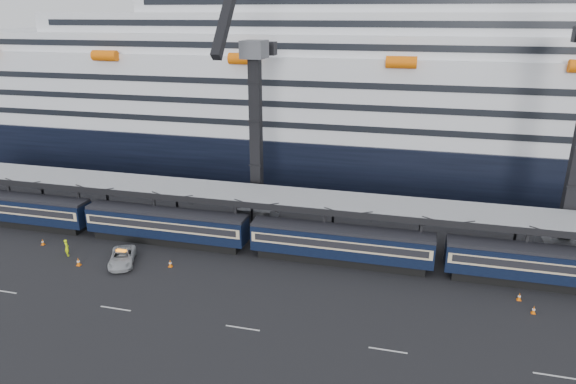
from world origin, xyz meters
name	(u,v)px	position (x,y,z in m)	size (l,w,h in m)	color
ground	(415,326)	(0.00, 0.00, 0.00)	(260.00, 260.00, 0.00)	black
lane_markings	(531,383)	(8.15, -5.23, 0.01)	(111.00, 4.27, 0.02)	beige
train	(373,247)	(-4.65, 10.00, 2.20)	(133.05, 3.00, 4.05)	black
canopy	(422,209)	(0.00, 14.00, 5.25)	(130.00, 6.25, 5.53)	gray
cruise_ship	(421,97)	(-1.08, 45.99, 12.34)	(214.09, 28.84, 34.00)	black
crane_dark_near	(255,128)	(-20.00, 18.59, 11.93)	(4.50, 17.75, 35.08)	#4F5157
pickup_truck	(122,257)	(-30.10, 3.90, 0.73)	(2.41, 5.22, 1.45)	#A5A8AC
worker	(67,248)	(-36.90, 4.10, 0.95)	(0.69, 0.46, 1.90)	#DBFF0D
traffic_cone_a	(78,262)	(-34.34, 2.40, 0.43)	(0.43, 0.43, 0.87)	#FF6A08
traffic_cone_b	(43,242)	(-41.40, 5.76, 0.36)	(0.36, 0.36, 0.72)	#FF6A08
traffic_cone_c	(170,263)	(-24.91, 4.53, 0.40)	(0.40, 0.40, 0.80)	#FF6A08
traffic_cone_d	(519,296)	(9.12, 6.55, 0.37)	(0.38, 0.38, 0.76)	#FF6A08
traffic_cone_e	(534,310)	(9.99, 4.50, 0.37)	(0.37, 0.37, 0.74)	#FF6A08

